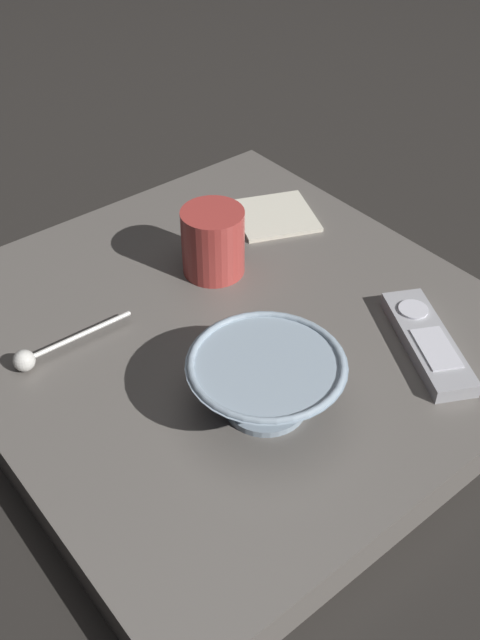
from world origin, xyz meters
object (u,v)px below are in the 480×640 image
at_px(cereal_bowl, 266,381).
at_px(teaspoon, 37,355).
at_px(coffee_mug, 213,242).
at_px(tv_remote_near, 427,341).
at_px(folded_napkin, 275,216).

xyz_separation_m(cereal_bowl, teaspoon, (0.22, 0.16, -0.03)).
bearing_deg(coffee_mug, tv_remote_near, -160.04).
bearing_deg(folded_napkin, cereal_bowl, 137.25).
height_order(cereal_bowl, coffee_mug, coffee_mug).
relative_size(coffee_mug, teaspoon, 0.60).
xyz_separation_m(teaspoon, tv_remote_near, (-0.27, -0.37, -0.00)).
bearing_deg(folded_napkin, teaspoon, 98.47).
distance_m(teaspoon, folded_napkin, 0.42).
xyz_separation_m(coffee_mug, folded_napkin, (0.05, -0.15, -0.04)).
height_order(cereal_bowl, folded_napkin, cereal_bowl).
xyz_separation_m(teaspoon, folded_napkin, (0.06, -0.42, -0.01)).
bearing_deg(tv_remote_near, teaspoon, 54.30).
bearing_deg(teaspoon, tv_remote_near, -125.70).
relative_size(cereal_bowl, folded_napkin, 1.14).
relative_size(tv_remote_near, folded_napkin, 1.21).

